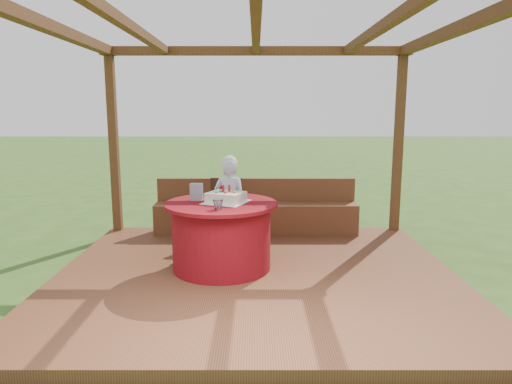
{
  "coord_description": "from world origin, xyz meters",
  "views": [
    {
      "loc": [
        0.0,
        -4.95,
        1.93
      ],
      "look_at": [
        0.0,
        0.25,
        1.0
      ],
      "focal_mm": 32.0,
      "sensor_mm": 36.0,
      "label": 1
    }
  ],
  "objects_px": {
    "birthday_cake": "(226,197)",
    "gift_bag": "(196,192)",
    "drinking_glass": "(218,204)",
    "chair": "(225,208)",
    "table": "(222,235)",
    "bench": "(256,215)",
    "elderly_woman": "(230,201)"
  },
  "relations": [
    {
      "from": "bench",
      "to": "gift_bag",
      "type": "height_order",
      "value": "gift_bag"
    },
    {
      "from": "chair",
      "to": "birthday_cake",
      "type": "xyz_separation_m",
      "value": [
        0.08,
        -1.03,
        0.34
      ]
    },
    {
      "from": "chair",
      "to": "birthday_cake",
      "type": "distance_m",
      "value": 1.09
    },
    {
      "from": "birthday_cake",
      "to": "gift_bag",
      "type": "distance_m",
      "value": 0.37
    },
    {
      "from": "table",
      "to": "gift_bag",
      "type": "bearing_deg",
      "value": 157.7
    },
    {
      "from": "chair",
      "to": "birthday_cake",
      "type": "height_order",
      "value": "birthday_cake"
    },
    {
      "from": "chair",
      "to": "drinking_glass",
      "type": "xyz_separation_m",
      "value": [
        0.02,
        -1.4,
        0.34
      ]
    },
    {
      "from": "table",
      "to": "drinking_glass",
      "type": "bearing_deg",
      "value": -90.67
    },
    {
      "from": "bench",
      "to": "gift_bag",
      "type": "distance_m",
      "value": 1.73
    },
    {
      "from": "chair",
      "to": "table",
      "type": "bearing_deg",
      "value": -88.79
    },
    {
      "from": "chair",
      "to": "drinking_glass",
      "type": "bearing_deg",
      "value": -89.27
    },
    {
      "from": "birthday_cake",
      "to": "gift_bag",
      "type": "relative_size",
      "value": 2.93
    },
    {
      "from": "chair",
      "to": "gift_bag",
      "type": "distance_m",
      "value": 1.03
    },
    {
      "from": "table",
      "to": "gift_bag",
      "type": "height_order",
      "value": "gift_bag"
    },
    {
      "from": "birthday_cake",
      "to": "gift_bag",
      "type": "xyz_separation_m",
      "value": [
        -0.35,
        0.12,
        0.04
      ]
    },
    {
      "from": "birthday_cake",
      "to": "drinking_glass",
      "type": "xyz_separation_m",
      "value": [
        -0.06,
        -0.36,
        -0.01
      ]
    },
    {
      "from": "chair",
      "to": "birthday_cake",
      "type": "relative_size",
      "value": 1.53
    },
    {
      "from": "table",
      "to": "gift_bag",
      "type": "xyz_separation_m",
      "value": [
        -0.29,
        0.12,
        0.48
      ]
    },
    {
      "from": "elderly_woman",
      "to": "chair",
      "type": "bearing_deg",
      "value": 109.31
    },
    {
      "from": "table",
      "to": "drinking_glass",
      "type": "height_order",
      "value": "drinking_glass"
    },
    {
      "from": "bench",
      "to": "table",
      "type": "height_order",
      "value": "bench"
    },
    {
      "from": "birthday_cake",
      "to": "chair",
      "type": "bearing_deg",
      "value": 94.37
    },
    {
      "from": "drinking_glass",
      "to": "gift_bag",
      "type": "bearing_deg",
      "value": 121.0
    },
    {
      "from": "birthday_cake",
      "to": "gift_bag",
      "type": "height_order",
      "value": "gift_bag"
    },
    {
      "from": "chair",
      "to": "elderly_woman",
      "type": "relative_size",
      "value": 0.72
    },
    {
      "from": "table",
      "to": "elderly_woman",
      "type": "relative_size",
      "value": 1.04
    },
    {
      "from": "bench",
      "to": "drinking_glass",
      "type": "height_order",
      "value": "drinking_glass"
    },
    {
      "from": "birthday_cake",
      "to": "bench",
      "type": "bearing_deg",
      "value": 77.84
    },
    {
      "from": "chair",
      "to": "gift_bag",
      "type": "xyz_separation_m",
      "value": [
        -0.27,
        -0.92,
        0.38
      ]
    },
    {
      "from": "bench",
      "to": "elderly_woman",
      "type": "bearing_deg",
      "value": -114.31
    },
    {
      "from": "gift_bag",
      "to": "table",
      "type": "bearing_deg",
      "value": -17.83
    },
    {
      "from": "elderly_woman",
      "to": "birthday_cake",
      "type": "relative_size",
      "value": 2.13
    }
  ]
}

